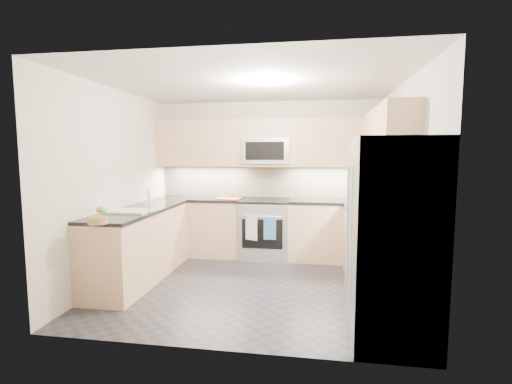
# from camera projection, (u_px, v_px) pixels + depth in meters

# --- Properties ---
(floor) EXTENTS (3.60, 3.20, 0.00)m
(floor) POSITION_uv_depth(u_px,v_px,m) (252.00, 285.00, 4.71)
(floor) COLOR #232328
(floor) RESTS_ON ground
(ceiling) EXTENTS (3.60, 3.20, 0.02)m
(ceiling) POSITION_uv_depth(u_px,v_px,m) (251.00, 83.00, 4.45)
(ceiling) COLOR beige
(ceiling) RESTS_ON wall_back
(wall_back) EXTENTS (3.60, 0.02, 2.50)m
(wall_back) POSITION_uv_depth(u_px,v_px,m) (268.00, 178.00, 6.15)
(wall_back) COLOR beige
(wall_back) RESTS_ON floor
(wall_front) EXTENTS (3.60, 0.02, 2.50)m
(wall_front) POSITION_uv_depth(u_px,v_px,m) (219.00, 205.00, 3.01)
(wall_front) COLOR beige
(wall_front) RESTS_ON floor
(wall_left) EXTENTS (0.02, 3.20, 2.50)m
(wall_left) POSITION_uv_depth(u_px,v_px,m) (117.00, 185.00, 4.86)
(wall_left) COLOR beige
(wall_left) RESTS_ON floor
(wall_right) EXTENTS (0.02, 3.20, 2.50)m
(wall_right) POSITION_uv_depth(u_px,v_px,m) (404.00, 189.00, 4.30)
(wall_right) COLOR beige
(wall_right) RESTS_ON floor
(base_cab_back_left) EXTENTS (1.42, 0.60, 0.90)m
(base_cab_back_left) POSITION_uv_depth(u_px,v_px,m) (200.00, 227.00, 6.11)
(base_cab_back_left) COLOR tan
(base_cab_back_left) RESTS_ON floor
(base_cab_back_right) EXTENTS (1.42, 0.60, 0.90)m
(base_cab_back_right) POSITION_uv_depth(u_px,v_px,m) (335.00, 231.00, 5.77)
(base_cab_back_right) COLOR tan
(base_cab_back_right) RESTS_ON floor
(base_cab_right) EXTENTS (0.60, 1.70, 0.90)m
(base_cab_right) POSITION_uv_depth(u_px,v_px,m) (373.00, 252.00, 4.58)
(base_cab_right) COLOR tan
(base_cab_right) RESTS_ON floor
(base_cab_peninsula) EXTENTS (0.60, 2.00, 0.90)m
(base_cab_peninsula) POSITION_uv_depth(u_px,v_px,m) (140.00, 245.00, 4.89)
(base_cab_peninsula) COLOR tan
(base_cab_peninsula) RESTS_ON floor
(countertop_back_left) EXTENTS (1.42, 0.63, 0.04)m
(countertop_back_left) POSITION_uv_depth(u_px,v_px,m) (199.00, 199.00, 6.06)
(countertop_back_left) COLOR black
(countertop_back_left) RESTS_ON base_cab_back_left
(countertop_back_right) EXTENTS (1.42, 0.63, 0.04)m
(countertop_back_right) POSITION_uv_depth(u_px,v_px,m) (335.00, 202.00, 5.72)
(countertop_back_right) COLOR black
(countertop_back_right) RESTS_ON base_cab_back_right
(countertop_right) EXTENTS (0.63, 1.70, 0.04)m
(countertop_right) POSITION_uv_depth(u_px,v_px,m) (374.00, 214.00, 4.53)
(countertop_right) COLOR black
(countertop_right) RESTS_ON base_cab_right
(countertop_peninsula) EXTENTS (0.63, 2.00, 0.04)m
(countertop_peninsula) POSITION_uv_depth(u_px,v_px,m) (139.00, 210.00, 4.85)
(countertop_peninsula) COLOR black
(countertop_peninsula) RESTS_ON base_cab_peninsula
(upper_cab_back) EXTENTS (3.60, 0.35, 0.75)m
(upper_cab_back) POSITION_uv_depth(u_px,v_px,m) (266.00, 143.00, 5.92)
(upper_cab_back) COLOR tan
(upper_cab_back) RESTS_ON wall_back
(upper_cab_right) EXTENTS (0.35, 1.95, 0.75)m
(upper_cab_right) POSITION_uv_depth(u_px,v_px,m) (386.00, 140.00, 4.54)
(upper_cab_right) COLOR tan
(upper_cab_right) RESTS_ON wall_right
(backsplash_back) EXTENTS (3.60, 0.01, 0.51)m
(backsplash_back) POSITION_uv_depth(u_px,v_px,m) (268.00, 182.00, 6.15)
(backsplash_back) COLOR tan
(backsplash_back) RESTS_ON wall_back
(backsplash_right) EXTENTS (0.01, 2.30, 0.51)m
(backsplash_right) POSITION_uv_depth(u_px,v_px,m) (395.00, 190.00, 4.75)
(backsplash_right) COLOR tan
(backsplash_right) RESTS_ON wall_right
(gas_range) EXTENTS (0.76, 0.65, 0.91)m
(gas_range) POSITION_uv_depth(u_px,v_px,m) (265.00, 229.00, 5.91)
(gas_range) COLOR #96999D
(gas_range) RESTS_ON floor
(range_cooktop) EXTENTS (0.76, 0.65, 0.03)m
(range_cooktop) POSITION_uv_depth(u_px,v_px,m) (265.00, 201.00, 5.87)
(range_cooktop) COLOR black
(range_cooktop) RESTS_ON gas_range
(oven_door_glass) EXTENTS (0.62, 0.02, 0.45)m
(oven_door_glass) POSITION_uv_depth(u_px,v_px,m) (262.00, 234.00, 5.59)
(oven_door_glass) COLOR black
(oven_door_glass) RESTS_ON gas_range
(oven_handle) EXTENTS (0.60, 0.02, 0.02)m
(oven_handle) POSITION_uv_depth(u_px,v_px,m) (262.00, 217.00, 5.54)
(oven_handle) COLOR #B2B5BA
(oven_handle) RESTS_ON gas_range
(microwave) EXTENTS (0.76, 0.40, 0.40)m
(microwave) POSITION_uv_depth(u_px,v_px,m) (266.00, 151.00, 5.91)
(microwave) COLOR #A4A7AB
(microwave) RESTS_ON upper_cab_back
(microwave_door) EXTENTS (0.60, 0.01, 0.28)m
(microwave_door) POSITION_uv_depth(u_px,v_px,m) (265.00, 151.00, 5.71)
(microwave_door) COLOR black
(microwave_door) RESTS_ON microwave
(refrigerator) EXTENTS (0.70, 0.90, 1.80)m
(refrigerator) POSITION_uv_depth(u_px,v_px,m) (392.00, 240.00, 3.26)
(refrigerator) COLOR #A3A5AA
(refrigerator) RESTS_ON floor
(fridge_handle_left) EXTENTS (0.02, 0.02, 1.20)m
(fridge_handle_left) POSITION_uv_depth(u_px,v_px,m) (351.00, 238.00, 3.14)
(fridge_handle_left) COLOR #B2B5BA
(fridge_handle_left) RESTS_ON refrigerator
(fridge_handle_right) EXTENTS (0.02, 0.02, 1.20)m
(fridge_handle_right) POSITION_uv_depth(u_px,v_px,m) (347.00, 229.00, 3.49)
(fridge_handle_right) COLOR #B2B5BA
(fridge_handle_right) RESTS_ON refrigerator
(sink_basin) EXTENTS (0.52, 0.38, 0.16)m
(sink_basin) POSITION_uv_depth(u_px,v_px,m) (129.00, 217.00, 4.60)
(sink_basin) COLOR white
(sink_basin) RESTS_ON base_cab_peninsula
(faucet) EXTENTS (0.03, 0.03, 0.28)m
(faucet) POSITION_uv_depth(u_px,v_px,m) (149.00, 201.00, 4.54)
(faucet) COLOR silver
(faucet) RESTS_ON countertop_peninsula
(utensil_bowl) EXTENTS (0.31, 0.31, 0.17)m
(utensil_bowl) POSITION_uv_depth(u_px,v_px,m) (373.00, 197.00, 5.49)
(utensil_bowl) COLOR #5E9E44
(utensil_bowl) RESTS_ON countertop_back_right
(cutting_board) EXTENTS (0.43, 0.34, 0.01)m
(cutting_board) POSITION_uv_depth(u_px,v_px,m) (228.00, 199.00, 5.89)
(cutting_board) COLOR red
(cutting_board) RESTS_ON countertop_back_left
(fruit_basket) EXTENTS (0.21, 0.21, 0.07)m
(fruit_basket) POSITION_uv_depth(u_px,v_px,m) (98.00, 220.00, 3.81)
(fruit_basket) COLOR olive
(fruit_basket) RESTS_ON countertop_peninsula
(fruit_apple) EXTENTS (0.07, 0.07, 0.07)m
(fruit_apple) POSITION_uv_depth(u_px,v_px,m) (99.00, 209.00, 4.05)
(fruit_apple) COLOR #A12112
(fruit_apple) RESTS_ON fruit_basket
(fruit_pear) EXTENTS (0.07, 0.07, 0.07)m
(fruit_pear) POSITION_uv_depth(u_px,v_px,m) (103.00, 210.00, 4.01)
(fruit_pear) COLOR #52C055
(fruit_pear) RESTS_ON fruit_basket
(dish_towel_check) EXTENTS (0.19, 0.09, 0.38)m
(dish_towel_check) POSITION_uv_depth(u_px,v_px,m) (251.00, 228.00, 5.57)
(dish_towel_check) COLOR white
(dish_towel_check) RESTS_ON oven_handle
(dish_towel_blue) EXTENTS (0.18, 0.02, 0.35)m
(dish_towel_blue) POSITION_uv_depth(u_px,v_px,m) (270.00, 228.00, 5.52)
(dish_towel_blue) COLOR #32608C
(dish_towel_blue) RESTS_ON oven_handle
(fruit_orange) EXTENTS (0.07, 0.07, 0.07)m
(fruit_orange) POSITION_uv_depth(u_px,v_px,m) (99.00, 210.00, 4.02)
(fruit_orange) COLOR orange
(fruit_orange) RESTS_ON fruit_basket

